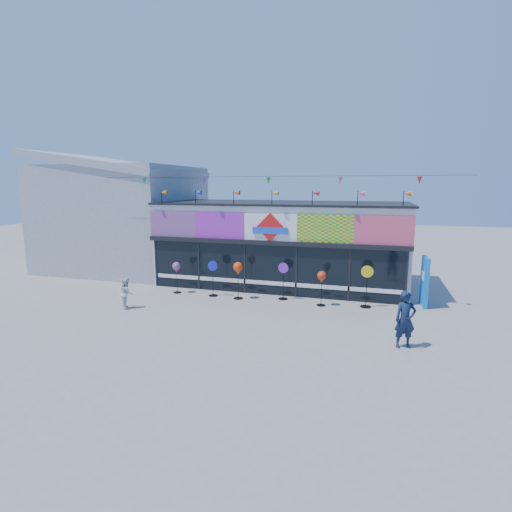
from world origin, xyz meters
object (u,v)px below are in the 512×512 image
at_px(spinner_4, 322,278).
at_px(adult_man, 405,320).
at_px(spinner_5, 367,285).
at_px(spinner_2, 238,270).
at_px(spinner_1, 213,277).
at_px(child, 126,293).
at_px(spinner_0, 177,268).
at_px(spinner_3, 283,280).
at_px(blue_sign, 425,282).

bearing_deg(spinner_4, adult_man, -50.45).
bearing_deg(spinner_5, spinner_2, -176.76).
bearing_deg(spinner_1, spinner_4, -1.15).
height_order(spinner_2, spinner_4, spinner_2).
xyz_separation_m(adult_man, child, (-10.56, 1.09, -0.27)).
bearing_deg(adult_man, spinner_0, 139.78).
bearing_deg(spinner_3, child, -152.65).
distance_m(spinner_2, adult_man, 7.58).
relative_size(spinner_0, spinner_2, 0.88).
relative_size(spinner_1, adult_man, 0.91).
relative_size(spinner_4, spinner_5, 0.84).
distance_m(spinner_0, spinner_1, 1.83).
xyz_separation_m(spinner_4, child, (-7.55, -2.55, -0.55)).
bearing_deg(child, spinner_1, -86.49).
bearing_deg(spinner_4, spinner_2, -179.93).
bearing_deg(adult_man, blue_sign, 58.57).
xyz_separation_m(blue_sign, adult_man, (-1.06, -4.81, -0.14)).
relative_size(spinner_2, adult_man, 0.92).
distance_m(spinner_1, child, 3.78).
bearing_deg(spinner_1, adult_man, -25.40).
height_order(spinner_3, child, spinner_3).
bearing_deg(blue_sign, spinner_1, -177.32).
height_order(blue_sign, spinner_0, blue_sign).
bearing_deg(spinner_5, spinner_3, 177.23).
height_order(spinner_0, spinner_5, spinner_5).
xyz_separation_m(spinner_1, spinner_2, (1.23, -0.10, 0.46)).
bearing_deg(spinner_3, spinner_5, -2.77).
relative_size(spinner_0, spinner_1, 0.90).
height_order(spinner_5, adult_man, adult_man).
xyz_separation_m(spinner_1, adult_man, (7.87, -3.74, 0.04)).
bearing_deg(spinner_4, blue_sign, 16.06).
distance_m(adult_man, child, 10.62).
height_order(spinner_3, spinner_4, spinner_3).
bearing_deg(adult_man, spinner_1, 135.58).
height_order(blue_sign, spinner_4, blue_sign).
bearing_deg(spinner_4, spinner_3, 164.64).
height_order(spinner_0, adult_man, adult_man).
distance_m(spinner_3, spinner_5, 3.51).
height_order(blue_sign, spinner_1, blue_sign).
distance_m(spinner_1, spinner_4, 4.88).
distance_m(blue_sign, spinner_2, 7.79).
relative_size(spinner_0, spinner_3, 0.89).
relative_size(spinner_0, child, 1.17).
bearing_deg(blue_sign, adult_man, -106.58).
bearing_deg(spinner_3, spinner_4, -15.36).
xyz_separation_m(spinner_1, spinner_3, (3.15, 0.37, 0.01)).
bearing_deg(adult_man, child, 155.06).
distance_m(blue_sign, spinner_3, 5.83).
bearing_deg(spinner_0, adult_man, -21.20).
bearing_deg(spinner_0, spinner_5, 1.28).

